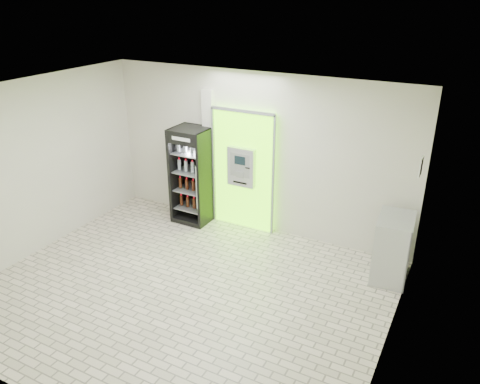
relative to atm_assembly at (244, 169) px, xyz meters
The scene contains 7 objects.
ground 2.69m from the atm_assembly, 85.26° to the right, with size 6.00×6.00×0.00m, color beige.
room_shell 2.51m from the atm_assembly, 85.26° to the right, with size 6.00×6.00×6.00m.
atm_assembly is the anchor object (origin of this frame).
pillar 0.79m from the atm_assembly, behind, with size 0.22×0.11×2.60m.
beverage_cooler 1.06m from the atm_assembly, 166.90° to the right, with size 0.72×0.68×1.90m.
steel_cabinet 3.04m from the atm_assembly, ahead, with size 0.60×0.84×1.06m.
exit_sign 3.48m from the atm_assembly, 17.65° to the right, with size 0.02×0.22×0.26m.
Camera 1 is at (3.57, -4.91, 4.32)m, focal length 35.00 mm.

